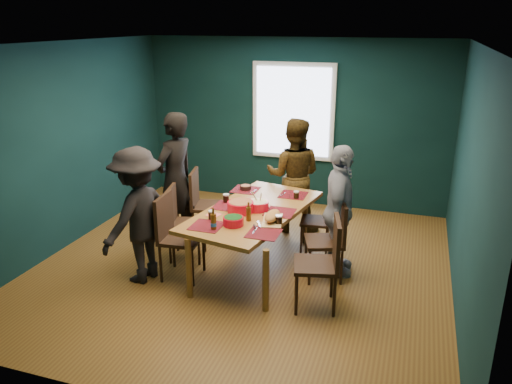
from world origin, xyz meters
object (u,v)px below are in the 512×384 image
bowl_salad (240,206)px  cutting_board (272,217)px  dining_table (254,215)px  bowl_dumpling (258,205)px  chair_right_mid (332,234)px  chair_left_far (202,199)px  person_back (294,175)px  chair_left_mid (180,218)px  person_right (339,211)px  chair_left_near (173,230)px  chair_right_near (325,257)px  person_far_left (175,180)px  bowl_herbs (233,221)px  chair_right_far (322,216)px  person_near_left (138,216)px

bowl_salad → cutting_board: bearing=-20.5°
dining_table → bowl_dumpling: (0.05, 0.00, 0.13)m
chair_right_mid → bowl_dumpling: bowl_dumpling is taller
chair_left_far → chair_right_mid: 2.02m
chair_left_far → person_back: person_back is taller
chair_left_mid → chair_right_mid: 1.95m
person_right → cutting_board: person_right is taller
chair_right_mid → person_right: person_right is taller
dining_table → chair_left_far: 1.14m
bowl_dumpling → person_back: bearing=84.5°
chair_right_mid → chair_left_near: bearing=177.5°
chair_right_near → person_far_left: (-2.24, 1.02, 0.32)m
person_right → bowl_dumpling: 0.98m
person_right → bowl_dumpling: person_right is taller
chair_right_near → person_back: bearing=99.6°
chair_left_mid → bowl_herbs: (0.92, -0.48, 0.26)m
person_far_left → bowl_herbs: (1.17, -0.90, -0.09)m
chair_left_near → chair_right_far: size_ratio=1.20×
person_near_left → bowl_salad: person_near_left is taller
chair_right_far → bowl_dumpling: bowl_dumpling is taller
person_far_left → person_back: (1.40, 0.94, -0.08)m
chair_right_mid → bowl_salad: bearing=168.4°
chair_right_mid → person_back: size_ratio=0.58×
chair_right_near → person_near_left: bearing=167.9°
chair_left_mid → chair_right_far: size_ratio=1.13×
chair_right_far → cutting_board: cutting_board is taller
chair_left_mid → person_far_left: size_ratio=0.52×
person_near_left → chair_right_mid: bearing=121.4°
chair_right_far → cutting_board: bearing=-117.7°
chair_left_far → person_back: (1.13, 0.70, 0.25)m
bowl_dumpling → bowl_herbs: size_ratio=1.16×
chair_left_far → chair_right_near: size_ratio=0.97×
chair_right_far → bowl_dumpling: bearing=-139.5°
person_near_left → chair_right_near: bearing=104.1°
chair_right_far → chair_left_far: bearing=177.1°
chair_left_mid → person_back: size_ratio=0.58×
chair_right_mid → cutting_board: size_ratio=1.75×
person_near_left → bowl_herbs: size_ratio=6.95×
chair_left_near → chair_right_near: chair_left_near is taller
chair_left_far → person_near_left: (-0.21, -1.32, 0.23)m
person_right → bowl_salad: size_ratio=5.08×
chair_right_near → bowl_salad: (-1.13, 0.52, 0.25)m
chair_left_mid → bowl_salad: 0.90m
bowl_dumpling → bowl_salad: bearing=-142.1°
person_far_left → chair_right_near: bearing=80.8°
chair_right_far → bowl_dumpling: size_ratio=3.15×
bowl_dumpling → bowl_herbs: bowl_dumpling is taller
person_right → chair_right_far: bearing=21.9°
chair_right_far → dining_table: bearing=-141.5°
dining_table → bowl_herbs: bowl_herbs is taller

